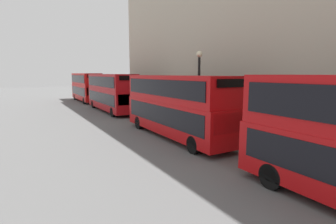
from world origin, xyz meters
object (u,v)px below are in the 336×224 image
(bus_third_in_queue, at_px, (111,91))
(pedestrian, at_px, (227,131))
(bus_trailing, at_px, (86,86))
(bus_second_in_queue, at_px, (176,103))

(bus_third_in_queue, height_order, pedestrian, bus_third_in_queue)
(pedestrian, bearing_deg, bus_trailing, 93.94)
(bus_second_in_queue, height_order, pedestrian, bus_second_in_queue)
(pedestrian, bearing_deg, bus_third_in_queue, 96.83)
(bus_second_in_queue, distance_m, bus_trailing, 27.26)
(bus_trailing, relative_size, pedestrian, 6.31)
(bus_trailing, bearing_deg, bus_second_in_queue, -90.00)
(bus_second_in_queue, bearing_deg, bus_trailing, 90.00)
(bus_third_in_queue, bearing_deg, bus_second_in_queue, -90.00)
(bus_second_in_queue, xyz_separation_m, bus_trailing, (0.00, 27.26, 0.09))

